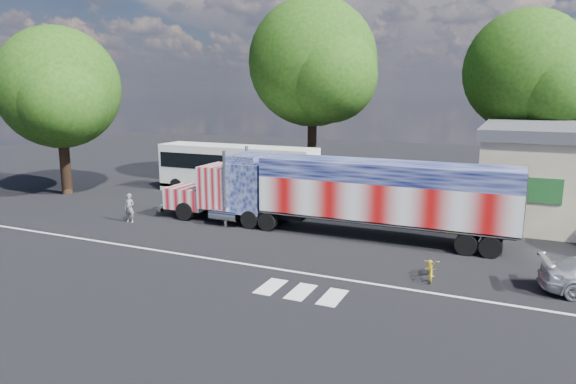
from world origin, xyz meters
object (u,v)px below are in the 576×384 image
at_px(bicycle, 431,268).
at_px(tree_ne_a, 527,71).
at_px(coach_bus, 237,169).
at_px(woman, 130,208).
at_px(tree_w_a, 60,88).
at_px(semi_truck, 338,193).
at_px(tree_n_mid, 314,63).

height_order(bicycle, tree_ne_a, tree_ne_a).
distance_m(coach_bus, woman, 9.44).
xyz_separation_m(bicycle, tree_w_a, (-25.57, 6.34, 6.77)).
height_order(semi_truck, bicycle, semi_truck).
bearing_deg(tree_n_mid, semi_truck, -63.93).
distance_m(woman, tree_ne_a, 27.59).
height_order(semi_truck, tree_ne_a, tree_ne_a).
bearing_deg(bicycle, semi_truck, 128.79).
height_order(woman, tree_w_a, tree_w_a).
height_order(coach_bus, woman, coach_bus).
bearing_deg(tree_n_mid, bicycle, -56.44).
height_order(woman, bicycle, woman).
distance_m(coach_bus, tree_w_a, 12.95).
xyz_separation_m(bicycle, tree_ne_a, (2.87, 20.30, 7.91)).
xyz_separation_m(woman, tree_ne_a, (19.22, 18.31, 7.54)).
relative_size(bicycle, tree_n_mid, 0.11).
height_order(coach_bus, tree_w_a, tree_w_a).
xyz_separation_m(semi_truck, tree_n_mid, (-6.45, 13.19, 7.01)).
distance_m(bicycle, tree_w_a, 27.20).
distance_m(tree_ne_a, tree_n_mid, 14.88).
relative_size(tree_ne_a, tree_w_a, 1.11).
distance_m(semi_truck, tree_ne_a, 18.82).
bearing_deg(semi_truck, woman, -166.93).
distance_m(bicycle, tree_n_mid, 22.98).
height_order(woman, tree_ne_a, tree_ne_a).
xyz_separation_m(semi_truck, tree_w_a, (-20.26, 1.79, 5.12)).
bearing_deg(tree_ne_a, bicycle, -98.05).
relative_size(coach_bus, tree_w_a, 1.01).
height_order(bicycle, tree_w_a, tree_w_a).
height_order(semi_truck, woman, semi_truck).
bearing_deg(bicycle, coach_bus, 132.27).
bearing_deg(bicycle, tree_n_mid, 112.91).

